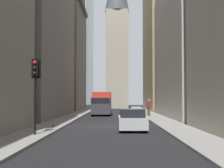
# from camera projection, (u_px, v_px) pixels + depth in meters

# --- Properties ---
(ground_plane) EXTENTS (135.00, 135.00, 0.00)m
(ground_plane) POSITION_uv_depth(u_px,v_px,m) (112.00, 126.00, 23.98)
(ground_plane) COLOR black
(sidewalk_right) EXTENTS (90.00, 2.20, 0.14)m
(sidewalk_right) POSITION_uv_depth(u_px,v_px,m) (53.00, 125.00, 24.03)
(sidewalk_right) COLOR gray
(sidewalk_right) RESTS_ON ground_plane
(sidewalk_left) EXTENTS (90.00, 2.20, 0.14)m
(sidewalk_left) POSITION_uv_depth(u_px,v_px,m) (171.00, 125.00, 23.93)
(sidewalk_left) COLOR gray
(sidewalk_left) RESTS_ON ground_plane
(building_left_far) EXTENTS (16.06, 10.50, 31.11)m
(building_left_far) POSITION_uv_depth(u_px,v_px,m) (176.00, 19.00, 53.39)
(building_left_far) COLOR #9E8966
(building_left_far) RESTS_ON ground_plane
(building_left_midfar) EXTENTS (16.79, 10.00, 20.17)m
(building_left_midfar) POSITION_uv_depth(u_px,v_px,m) (212.00, 23.00, 33.60)
(building_left_midfar) COLOR #B7B2A5
(building_left_midfar) RESTS_ON ground_plane
(building_right_far) EXTENTS (13.42, 10.50, 21.05)m
(building_right_far) POSITION_uv_depth(u_px,v_px,m) (53.00, 49.00, 54.35)
(building_right_far) COLOR gray
(building_right_far) RESTS_ON ground_plane
(building_right_midfar) EXTENTS (19.62, 10.00, 23.57)m
(building_right_midfar) POSITION_uv_depth(u_px,v_px,m) (18.00, 12.00, 35.24)
(building_right_midfar) COLOR gray
(building_right_midfar) RESTS_ON ground_plane
(church_spire) EXTENTS (4.95, 4.95, 33.47)m
(church_spire) POSITION_uv_depth(u_px,v_px,m) (117.00, 23.00, 64.60)
(church_spire) COLOR #A8A091
(church_spire) RESTS_ON ground_plane
(delivery_truck) EXTENTS (6.46, 2.25, 2.84)m
(delivery_truck) POSITION_uv_depth(u_px,v_px,m) (102.00, 103.00, 38.81)
(delivery_truck) COLOR red
(delivery_truck) RESTS_ON ground_plane
(sedan_silver) EXTENTS (4.30, 1.78, 1.42)m
(sedan_silver) POSITION_uv_depth(u_px,v_px,m) (132.00, 120.00, 20.95)
(sedan_silver) COLOR #B7BABF
(sedan_silver) RESTS_ON ground_plane
(traffic_light_foreground) EXTENTS (0.43, 0.52, 4.20)m
(traffic_light_foreground) POSITION_uv_depth(u_px,v_px,m) (35.00, 78.00, 17.38)
(traffic_light_foreground) COLOR black
(traffic_light_foreground) RESTS_ON sidewalk_right
(pedestrian) EXTENTS (0.26, 0.44, 1.82)m
(pedestrian) POSITION_uv_depth(u_px,v_px,m) (149.00, 107.00, 35.05)
(pedestrian) COLOR #473D33
(pedestrian) RESTS_ON sidewalk_left
(discarded_bottle) EXTENTS (0.07, 0.07, 0.27)m
(discarded_bottle) POSITION_uv_depth(u_px,v_px,m) (53.00, 126.00, 21.52)
(discarded_bottle) COLOR #236033
(discarded_bottle) RESTS_ON sidewalk_right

